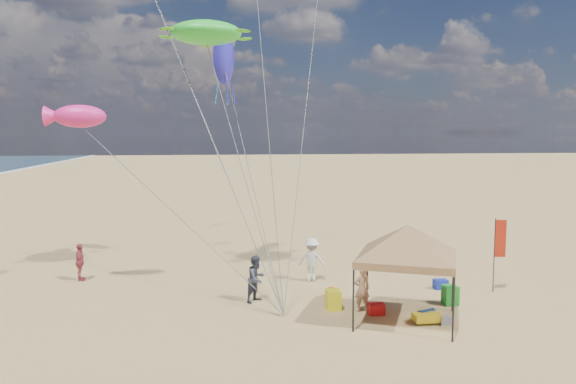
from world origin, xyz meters
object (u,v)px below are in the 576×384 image
Objects in this scene: canopy_tent at (407,229)px; person_near_c at (312,260)px; beach_cart at (427,317)px; person_near_b at (256,279)px; person_far_a at (80,262)px; chair_green at (450,295)px; person_near_a at (362,289)px; chair_yellow at (333,300)px; cooler_blue at (441,284)px; feather_flag at (499,243)px; cooler_red at (376,309)px.

canopy_tent reaches higher than person_near_c.
person_near_b is at bearing 149.57° from beach_cart.
person_far_a is (-12.51, 7.06, 0.60)m from beach_cart.
person_far_a reaches higher than chair_green.
person_near_a is (-1.17, 1.17, -2.32)m from canopy_tent.
canopy_tent is 7.89× the size of chair_green.
cooler_blue is at bearing 21.84° from chair_yellow.
beach_cart is at bearing 136.75° from person_near_c.
cooler_blue is 7.50m from person_near_b.
canopy_tent is at bearing -146.51° from chair_green.
cooler_blue is at bearing 61.02° from beach_cart.
cooler_blue is at bearing 76.22° from chair_green.
person_near_a reaches higher than chair_green.
feather_flag is at bearing 9.90° from chair_yellow.
chair_yellow is 2.97m from person_near_b.
chair_yellow is at bearing 144.59° from canopy_tent.
person_near_a reaches higher than cooler_blue.
cooler_blue is at bearing 159.72° from feather_flag.
feather_flag is 2.78m from cooler_blue.
chair_green is 1.00× the size of chair_yellow.
feather_flag is 3.20m from chair_green.
chair_green is 0.38× the size of person_near_c.
person_near_a is at bearing 135.03° from canopy_tent.
beach_cart is at bearing -124.85° from person_far_a.
canopy_tent reaches higher than person_far_a.
feather_flag is at bearing -173.12° from person_near_a.
person_far_a is (-7.15, 3.92, -0.07)m from person_near_b.
person_far_a is at bearing 151.81° from cooler_red.
person_far_a is (-14.60, 3.29, 0.61)m from cooler_blue.
person_near_b is (-9.45, 0.11, -1.10)m from feather_flag.
cooler_red is 1.54m from chair_yellow.
cooler_red is (-5.48, -1.93, -1.77)m from feather_flag.
chair_green is 0.78× the size of beach_cart.
canopy_tent is 3.49× the size of person_near_a.
cooler_red is 1.00× the size of cooler_blue.
feather_flag is 5.39m from beach_cart.
person_near_c reaches higher than chair_green.
feather_flag is 5.43× the size of cooler_red.
person_near_b reaches higher than beach_cart.
chair_yellow is 0.40× the size of person_near_b.
feather_flag is at bearing 179.54° from person_near_c.
person_near_c is (-1.03, 4.13, 0.13)m from person_near_a.
cooler_red is at bearing -123.58° from person_far_a.
feather_flag reaches higher than cooler_red.
cooler_red is 0.34× the size of person_near_a.
cooler_red is at bearing 127.72° from person_near_c.
person_near_c reaches higher than person_near_b.
feather_flag is 4.19× the size of chair_green.
chair_yellow is at bearing 146.05° from beach_cart.
person_near_a is (-3.40, -0.31, 0.44)m from chair_green.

